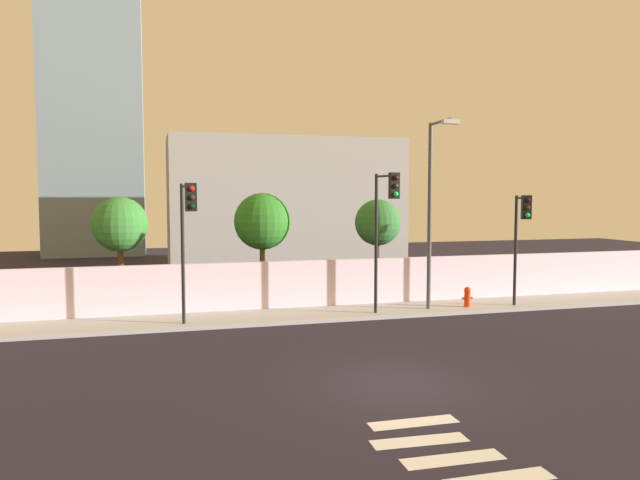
% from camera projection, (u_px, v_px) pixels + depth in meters
% --- Properties ---
extents(ground_plane, '(80.00, 80.00, 0.00)m').
position_uv_depth(ground_plane, '(396.00, 383.00, 14.31)').
color(ground_plane, black).
extents(sidewalk, '(36.00, 2.40, 0.15)m').
position_uv_depth(sidewalk, '(309.00, 315.00, 22.18)').
color(sidewalk, '#AFAFAF').
rests_on(sidewalk, ground).
extents(perimeter_wall, '(36.00, 0.18, 1.80)m').
position_uv_depth(perimeter_wall, '(301.00, 284.00, 23.35)').
color(perimeter_wall, silver).
rests_on(perimeter_wall, sidewalk).
extents(crosswalk_marking, '(2.59, 3.86, 0.01)m').
position_uv_depth(crosswalk_marking, '(450.00, 459.00, 10.17)').
color(crosswalk_marking, silver).
rests_on(crosswalk_marking, ground).
extents(traffic_light_left, '(0.47, 1.34, 4.70)m').
position_uv_depth(traffic_light_left, '(187.00, 223.00, 19.55)').
color(traffic_light_left, black).
rests_on(traffic_light_left, sidewalk).
extents(traffic_light_center, '(0.42, 1.17, 4.32)m').
position_uv_depth(traffic_light_center, '(522.00, 226.00, 23.00)').
color(traffic_light_center, black).
rests_on(traffic_light_center, sidewalk).
extents(traffic_light_right, '(0.37, 1.61, 5.09)m').
position_uv_depth(traffic_light_right, '(385.00, 213.00, 21.25)').
color(traffic_light_right, black).
rests_on(traffic_light_right, sidewalk).
extents(street_lamp_curbside, '(0.61, 1.96, 7.00)m').
position_uv_depth(street_lamp_curbside, '(432.00, 200.00, 22.43)').
color(street_lamp_curbside, '#4C4C51').
rests_on(street_lamp_curbside, sidewalk).
extents(fire_hydrant, '(0.44, 0.26, 0.78)m').
position_uv_depth(fire_hydrant, '(467.00, 296.00, 23.35)').
color(fire_hydrant, red).
rests_on(fire_hydrant, sidewalk).
extents(roadside_tree_leftmost, '(2.07, 2.07, 4.42)m').
position_uv_depth(roadside_tree_leftmost, '(120.00, 225.00, 22.59)').
color(roadside_tree_leftmost, brown).
rests_on(roadside_tree_leftmost, ground).
extents(roadside_tree_midleft, '(2.26, 2.26, 4.56)m').
position_uv_depth(roadside_tree_midleft, '(262.00, 222.00, 24.04)').
color(roadside_tree_midleft, brown).
rests_on(roadside_tree_midleft, ground).
extents(roadside_tree_midright, '(1.95, 1.95, 4.30)m').
position_uv_depth(roadside_tree_midright, '(378.00, 223.00, 25.37)').
color(roadside_tree_midright, brown).
rests_on(roadside_tree_midright, ground).
extents(low_building_distant, '(13.97, 6.00, 7.89)m').
position_uv_depth(low_building_distant, '(284.00, 204.00, 37.23)').
color(low_building_distant, '#9C9C9C').
rests_on(low_building_distant, ground).
extents(tower_on_skyline, '(7.13, 5.00, 22.32)m').
position_uv_depth(tower_on_skyline, '(93.00, 106.00, 45.01)').
color(tower_on_skyline, gray).
rests_on(tower_on_skyline, ground).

